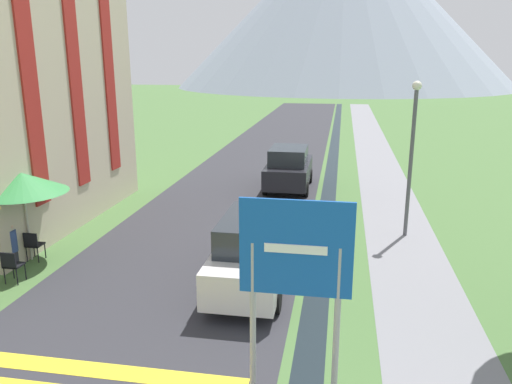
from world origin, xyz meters
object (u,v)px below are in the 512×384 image
cafe_chair_near_left (12,264)px  streetlamp (412,146)px  parked_car_near (253,250)px  person_seated_far (11,243)px  cafe_umbrella_middle_green (22,183)px  cafe_chair_middle (33,244)px  road_sign (295,271)px  parked_car_far (289,168)px

cafe_chair_near_left → streetlamp: 11.61m
cafe_chair_near_left → streetlamp: bearing=7.5°
parked_car_near → person_seated_far: size_ratio=3.55×
cafe_chair_near_left → parked_car_near: bearing=-10.9°
cafe_umbrella_middle_green → person_seated_far: cafe_umbrella_middle_green is taller
cafe_chair_middle → cafe_umbrella_middle_green: 1.71m
road_sign → streetlamp: 8.97m
cafe_chair_near_left → person_seated_far: (-0.63, 0.90, 0.18)m
cafe_chair_near_left → road_sign: bearing=-44.1°
cafe_chair_middle → person_seated_far: bearing=-110.2°
streetlamp → cafe_chair_middle: bearing=-159.3°
road_sign → parked_car_near: bearing=108.5°
road_sign → cafe_chair_near_left: 8.19m
cafe_chair_middle → streetlamp: (10.37, 3.92, 2.36)m
road_sign → cafe_chair_middle: size_ratio=4.04×
road_sign → person_seated_far: road_sign is taller
cafe_chair_near_left → cafe_umbrella_middle_green: bearing=87.7°
cafe_chair_near_left → cafe_umbrella_middle_green: (-0.48, 1.48, 1.70)m
road_sign → cafe_umbrella_middle_green: (-7.80, 4.70, -0.08)m
parked_car_far → cafe_umbrella_middle_green: (-6.24, -9.05, 1.30)m
cafe_chair_near_left → streetlamp: streetlamp is taller
road_sign → parked_car_far: (-1.56, 13.75, -1.39)m
road_sign → streetlamp: (2.74, 8.52, 0.58)m
cafe_umbrella_middle_green → streetlamp: (10.54, 3.82, 0.67)m
parked_car_far → person_seated_far: bearing=-123.6°
streetlamp → road_sign: bearing=-107.8°
parked_car_far → cafe_umbrella_middle_green: 11.07m
cafe_umbrella_middle_green → streetlamp: streetlamp is taller
parked_car_near → cafe_chair_middle: (-6.23, 0.40, -0.40)m
cafe_umbrella_middle_green → parked_car_far: bearing=55.4°
road_sign → parked_car_far: road_sign is taller
cafe_chair_middle → cafe_chair_near_left: 1.42m
cafe_chair_middle → streetlamp: streetlamp is taller
cafe_chair_middle → streetlamp: bearing=33.5°
road_sign → person_seated_far: (-7.95, 4.12, -1.60)m
parked_car_far → cafe_chair_middle: bearing=-123.6°
parked_car_far → streetlamp: 7.04m
person_seated_far → streetlamp: streetlamp is taller
cafe_chair_middle → person_seated_far: person_seated_far is taller
road_sign → cafe_chair_near_left: (-7.32, 3.22, -1.78)m
road_sign → cafe_chair_middle: (-7.64, 4.60, -1.78)m
cafe_chair_middle → cafe_chair_near_left: same height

